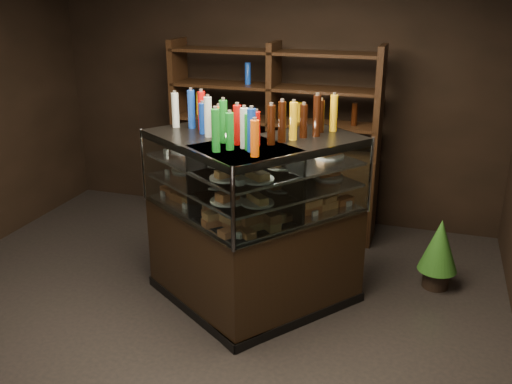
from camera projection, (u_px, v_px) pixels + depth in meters
ground at (183, 324)px, 4.51m from camera, size 5.00×5.00×0.00m
room_shell at (170, 77)px, 3.84m from camera, size 5.02×5.02×3.01m
display_case at (250, 254)px, 4.61m from camera, size 1.87×1.44×1.43m
food_display at (249, 187)px, 4.40m from camera, size 1.48×1.05×0.44m
bottles_top at (249, 122)px, 4.24m from camera, size 1.31×0.91×0.30m
potted_conifer at (440, 244)px, 4.93m from camera, size 0.34×0.34×0.73m
back_shelving at (273, 175)px, 6.09m from camera, size 2.19×0.44×2.00m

